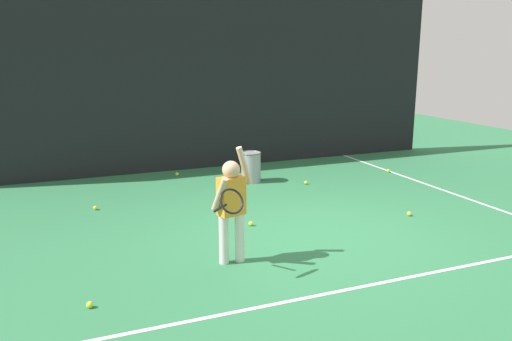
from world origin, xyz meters
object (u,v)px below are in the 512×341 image
object	(u,v)px
tennis_ball_1	(409,214)
tennis_ball_4	(251,224)
tennis_ball_0	(177,174)
tennis_ball_5	(388,171)
tennis_player	(231,203)
ball_hopper	(251,167)
tennis_ball_6	(306,183)
tennis_ball_2	(90,305)
tennis_ball_3	(95,208)

from	to	relation	value
tennis_ball_1	tennis_ball_4	size ratio (longest dim) A/B	1.00
tennis_ball_0	tennis_ball_5	world-z (taller)	same
tennis_player	tennis_ball_0	xyz separation A→B (m)	(0.42, 4.38, -0.69)
ball_hopper	tennis_ball_5	xyz separation A→B (m)	(2.83, -0.35, -0.26)
tennis_player	tennis_ball_6	bearing A→B (deg)	34.24
tennis_ball_1	tennis_ball_2	size ratio (longest dim) A/B	1.00
tennis_ball_0	tennis_ball_5	xyz separation A→B (m)	(4.00, -1.33, 0.00)
tennis_ball_6	tennis_ball_1	bearing A→B (deg)	-75.71
ball_hopper	tennis_ball_6	distance (m)	1.06
tennis_ball_5	tennis_ball_0	bearing A→B (deg)	161.62
tennis_ball_2	tennis_ball_3	size ratio (longest dim) A/B	1.00
tennis_ball_2	tennis_ball_5	bearing A→B (deg)	30.43
tennis_ball_0	tennis_ball_2	world-z (taller)	same
tennis_ball_1	tennis_ball_3	distance (m)	4.76
ball_hopper	tennis_ball_6	bearing A→B (deg)	-33.11
tennis_player	tennis_ball_3	world-z (taller)	tennis_player
tennis_ball_2	tennis_ball_0	bearing A→B (deg)	67.31
tennis_ball_0	tennis_ball_5	size ratio (longest dim) A/B	1.00
tennis_player	tennis_ball_1	distance (m)	3.15
tennis_ball_5	tennis_ball_4	bearing A→B (deg)	-152.58
ball_hopper	tennis_ball_2	world-z (taller)	ball_hopper
tennis_ball_5	tennis_player	bearing A→B (deg)	-145.38
tennis_player	tennis_ball_4	size ratio (longest dim) A/B	20.46
tennis_ball_1	tennis_ball_4	xyz separation A→B (m)	(-2.34, 0.48, 0.00)
ball_hopper	tennis_ball_1	bearing A→B (deg)	-62.82
tennis_player	tennis_ball_3	bearing A→B (deg)	100.35
tennis_ball_6	tennis_ball_4	bearing A→B (deg)	-135.68
tennis_ball_6	tennis_ball_5	bearing A→B (deg)	6.10
tennis_player	tennis_ball_5	size ratio (longest dim) A/B	20.46
tennis_ball_3	tennis_ball_4	xyz separation A→B (m)	(1.95, -1.58, 0.00)
tennis_ball_0	tennis_ball_3	bearing A→B (deg)	-135.07
ball_hopper	tennis_ball_0	bearing A→B (deg)	140.06
tennis_ball_2	tennis_ball_1	bearing A→B (deg)	13.64
tennis_ball_3	tennis_ball_6	size ratio (longest dim) A/B	1.00
tennis_ball_1	tennis_ball_0	bearing A→B (deg)	124.65
ball_hopper	tennis_ball_3	xyz separation A→B (m)	(-2.86, -0.71, -0.26)
tennis_ball_4	tennis_ball_3	bearing A→B (deg)	140.92
tennis_ball_3	tennis_ball_5	world-z (taller)	same
tennis_player	tennis_ball_1	world-z (taller)	tennis_player
tennis_ball_5	tennis_ball_2	bearing A→B (deg)	-149.57
tennis_ball_5	tennis_ball_6	size ratio (longest dim) A/B	1.00
tennis_ball_1	tennis_ball_3	world-z (taller)	same
tennis_player	tennis_ball_5	world-z (taller)	tennis_player
ball_hopper	tennis_ball_5	bearing A→B (deg)	-7.06
tennis_ball_0	tennis_ball_5	bearing A→B (deg)	-18.38
ball_hopper	tennis_ball_5	size ratio (longest dim) A/B	8.52
tennis_player	ball_hopper	bearing A→B (deg)	49.99
tennis_ball_2	tennis_ball_4	bearing A→B (deg)	34.97
tennis_ball_2	tennis_ball_6	xyz separation A→B (m)	(4.07, 3.34, 0.00)
tennis_ball_5	tennis_ball_3	bearing A→B (deg)	-176.38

